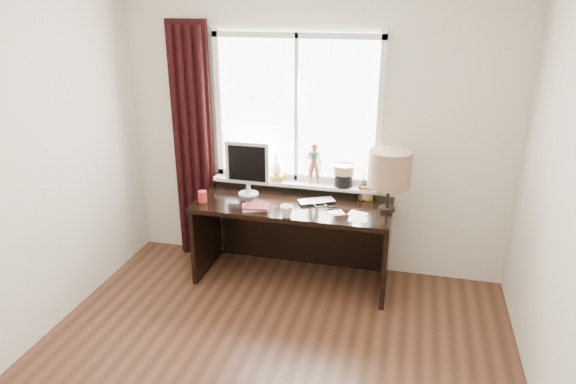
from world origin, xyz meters
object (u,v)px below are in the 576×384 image
(mug, at_px, (287,211))
(monitor, at_px, (248,165))
(table_lamp, at_px, (390,169))
(red_cup, at_px, (203,197))
(desk, at_px, (295,224))
(laptop, at_px, (317,201))

(mug, relative_size, monitor, 0.21)
(table_lamp, bearing_deg, mug, -157.04)
(mug, xyz_separation_m, red_cup, (-0.79, 0.14, -0.00))
(monitor, bearing_deg, mug, -41.32)
(desk, bearing_deg, laptop, -10.05)
(desk, relative_size, monitor, 3.47)
(laptop, relative_size, mug, 2.99)
(mug, distance_m, red_cup, 0.80)
(laptop, distance_m, table_lamp, 0.70)
(mug, relative_size, red_cup, 1.07)
(laptop, height_order, red_cup, red_cup)
(monitor, bearing_deg, red_cup, -141.62)
(laptop, bearing_deg, red_cup, 164.45)
(monitor, bearing_deg, laptop, -3.62)
(mug, distance_m, monitor, 0.65)
(laptop, xyz_separation_m, red_cup, (-0.97, -0.22, 0.04))
(desk, height_order, monitor, monitor)
(laptop, relative_size, monitor, 0.64)
(desk, distance_m, table_lamp, 1.01)
(monitor, bearing_deg, table_lamp, -3.26)
(red_cup, distance_m, monitor, 0.48)
(red_cup, distance_m, table_lamp, 1.61)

